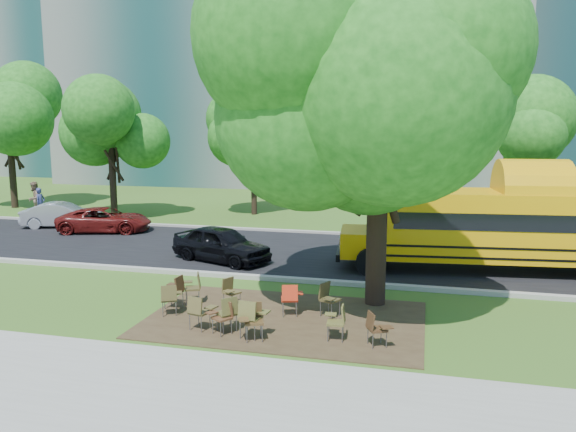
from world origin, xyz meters
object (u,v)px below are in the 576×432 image
(chair_4, at_px, (251,315))
(chair_8, at_px, (176,288))
(chair_2, at_px, (228,310))
(bg_car_red, at_px, (105,220))
(black_car, at_px, (221,244))
(chair_3, at_px, (223,314))
(chair_0, at_px, (170,296))
(bg_car_silver, at_px, (62,215))
(chair_7, at_px, (376,326))
(chair_10, at_px, (230,289))
(chair_11, at_px, (291,296))
(chair_9, at_px, (194,285))
(chair_1, at_px, (199,309))
(chair_12, at_px, (328,296))
(chair_5, at_px, (252,317))
(main_tree, at_px, (380,102))
(chair_6, at_px, (338,319))
(pedestrian_b, at_px, (34,199))
(pedestrian_a, at_px, (40,203))

(chair_4, height_order, chair_8, chair_4)
(chair_2, height_order, bg_car_red, bg_car_red)
(black_car, bearing_deg, chair_3, -138.04)
(chair_0, distance_m, chair_3, 2.00)
(chair_8, height_order, bg_car_silver, bg_car_silver)
(chair_7, bearing_deg, chair_10, -141.12)
(chair_0, relative_size, bg_car_red, 0.20)
(chair_11, distance_m, black_car, 6.54)
(chair_0, relative_size, chair_10, 1.06)
(chair_2, bearing_deg, chair_9, 86.85)
(chair_1, bearing_deg, chair_4, 6.55)
(chair_9, bearing_deg, black_car, -10.46)
(chair_12, bearing_deg, chair_4, -10.92)
(chair_5, bearing_deg, bg_car_red, -68.73)
(chair_2, distance_m, bg_car_red, 14.76)
(chair_0, distance_m, black_car, 6.02)
(chair_2, xyz_separation_m, chair_12, (2.13, 1.65, 0.01))
(chair_1, bearing_deg, chair_7, 14.52)
(chair_2, distance_m, chair_5, 0.79)
(main_tree, bearing_deg, chair_0, -155.69)
(chair_5, bearing_deg, chair_0, -45.39)
(chair_4, bearing_deg, chair_1, 179.74)
(chair_1, xyz_separation_m, chair_6, (3.35, 0.21, -0.02))
(chair_1, height_order, chair_8, chair_8)
(chair_0, distance_m, chair_10, 1.66)
(chair_7, bearing_deg, main_tree, 159.10)
(chair_6, xyz_separation_m, chair_8, (-4.63, 1.23, 0.04))
(chair_0, relative_size, chair_1, 0.97)
(black_car, distance_m, pedestrian_b, 15.40)
(chair_11, xyz_separation_m, black_car, (-3.90, 5.25, 0.11))
(chair_0, xyz_separation_m, chair_8, (-0.12, 0.60, 0.04))
(chair_5, bearing_deg, chair_1, -32.50)
(chair_5, relative_size, black_car, 0.23)
(chair_6, xyz_separation_m, chair_10, (-3.25, 1.70, -0.02))
(chair_2, bearing_deg, chair_12, -7.51)
(chair_6, distance_m, chair_7, 0.91)
(chair_5, xyz_separation_m, chair_12, (1.41, 2.00, 0.01))
(chair_11, bearing_deg, main_tree, 21.72)
(chair_11, xyz_separation_m, pedestrian_a, (-16.87, 12.18, 0.27))
(chair_3, distance_m, chair_4, 0.76)
(chair_5, relative_size, chair_12, 0.98)
(chair_2, height_order, chair_3, chair_2)
(chair_5, distance_m, chair_10, 2.53)
(chair_10, relative_size, bg_car_silver, 0.22)
(main_tree, relative_size, chair_0, 10.64)
(chair_1, xyz_separation_m, chair_2, (0.71, 0.10, 0.01))
(pedestrian_b, bearing_deg, chair_7, 43.89)
(chair_2, relative_size, chair_5, 1.00)
(bg_car_silver, bearing_deg, chair_3, -151.52)
(chair_5, height_order, chair_8, chair_8)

